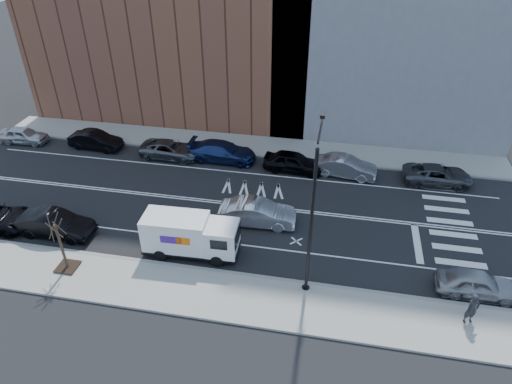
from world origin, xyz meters
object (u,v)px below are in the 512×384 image
at_px(fedex_van, 190,235).
at_px(far_parked_b, 96,140).
at_px(far_parked_a, 24,135).
at_px(pedestrian, 472,309).
at_px(near_parked_front, 477,284).
at_px(driving_sedan, 258,213).

relative_size(fedex_van, far_parked_b, 1.28).
height_order(far_parked_a, pedestrian, pedestrian).
xyz_separation_m(fedex_van, near_parked_front, (16.50, -0.32, -0.66)).
distance_m(fedex_van, far_parked_a, 22.09).
relative_size(far_parked_b, pedestrian, 2.46).
xyz_separation_m(fedex_van, far_parked_a, (-18.95, 11.34, -0.68)).
bearing_deg(pedestrian, near_parked_front, 48.63).
xyz_separation_m(driving_sedan, near_parked_front, (13.04, -4.03, -0.10)).
height_order(fedex_van, pedestrian, fedex_van).
bearing_deg(far_parked_b, driving_sedan, -112.60).
distance_m(fedex_van, pedestrian, 15.95).
distance_m(far_parked_b, driving_sedan, 17.50).
distance_m(far_parked_b, near_parked_front, 31.04).
bearing_deg(far_parked_b, near_parked_front, -108.47).
bearing_deg(fedex_van, near_parked_front, -3.20).
bearing_deg(fedex_van, driving_sedan, 44.95).
distance_m(far_parked_a, driving_sedan, 23.67).
xyz_separation_m(far_parked_a, pedestrian, (34.68, -13.96, 0.37)).
relative_size(fedex_van, driving_sedan, 1.16).
relative_size(fedex_van, pedestrian, 3.16).
distance_m(fedex_van, far_parked_b, 16.80).
bearing_deg(near_parked_front, pedestrian, 161.50).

